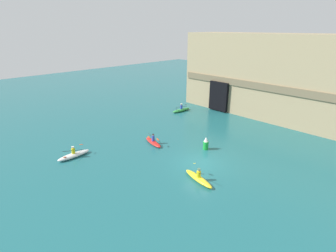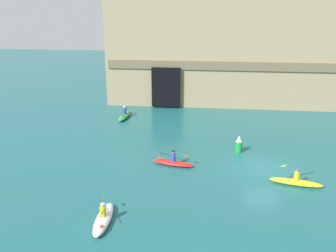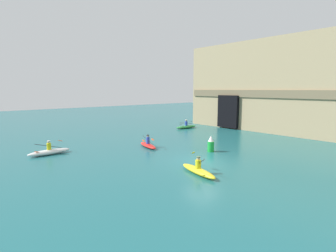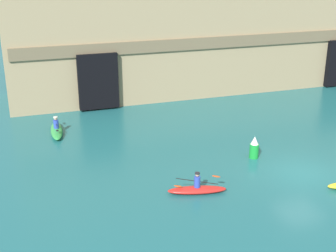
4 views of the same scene
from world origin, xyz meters
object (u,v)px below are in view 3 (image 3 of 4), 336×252
kayak_yellow (198,170)px  marker_buoy (211,144)px  kayak_green (186,127)px  kayak_white (49,152)px  kayak_red (148,145)px

kayak_yellow → marker_buoy: bearing=-45.6°
kayak_green → kayak_white: bearing=12.8°
kayak_white → kayak_green: bearing=-172.8°
kayak_red → kayak_yellow: 8.34m
kayak_green → kayak_yellow: size_ratio=1.02×
kayak_white → kayak_green: kayak_green is taller
kayak_white → kayak_yellow: bearing=114.4°
kayak_white → kayak_yellow: size_ratio=0.98×
marker_buoy → kayak_white: bearing=-126.4°
kayak_white → marker_buoy: 13.09m
kayak_green → kayak_red: size_ratio=1.11×
kayak_yellow → marker_buoy: marker_buoy is taller
kayak_white → kayak_green: 18.47m
kayak_white → kayak_red: (2.99, 7.56, -0.02)m
kayak_yellow → kayak_red: bearing=-3.1°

